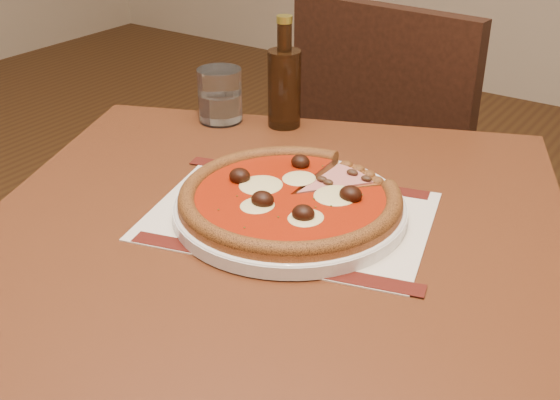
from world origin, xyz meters
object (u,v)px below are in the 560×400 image
object	(u,v)px
chair_far	(398,164)
table	(272,287)
bottle	(284,84)
water_glass	(220,95)
pizza	(290,197)
plate	(290,209)

from	to	relation	value
chair_far	table	bearing A→B (deg)	105.03
table	bottle	size ratio (longest dim) A/B	5.29
table	water_glass	distance (m)	0.43
pizza	bottle	bearing A→B (deg)	125.55
table	bottle	xyz separation A→B (m)	(-0.19, 0.31, 0.18)
chair_far	water_glass	distance (m)	0.56
plate	pizza	bearing A→B (deg)	-109.50
table	bottle	world-z (taller)	bottle
water_glass	plate	bearing A→B (deg)	-36.76
plate	pizza	xyz separation A→B (m)	(-0.00, -0.00, 0.02)
chair_far	bottle	world-z (taller)	bottle
plate	pizza	world-z (taller)	pizza
plate	bottle	bearing A→B (deg)	125.59
table	chair_far	bearing A→B (deg)	101.57
table	water_glass	bearing A→B (deg)	138.70
water_glass	chair_far	bearing A→B (deg)	72.23
table	plate	size ratio (longest dim) A/B	3.26
table	pizza	bearing A→B (deg)	78.52
chair_far	bottle	size ratio (longest dim) A/B	4.61
plate	water_glass	xyz separation A→B (m)	(-0.31, 0.23, 0.04)
bottle	chair_far	bearing A→B (deg)	84.51
chair_far	water_glass	size ratio (longest dim) A/B	9.36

